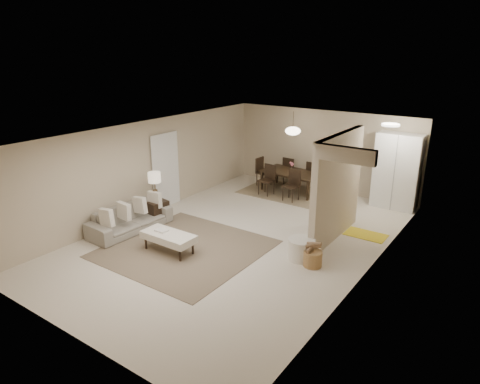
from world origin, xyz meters
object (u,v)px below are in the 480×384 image
Objects in this scene: sofa at (130,219)px; ottoman_bench at (169,237)px; pantry_cabinet at (397,171)px; dining_table at (291,182)px; round_pouf at (301,249)px; wicker_basket at (313,259)px; side_table at (157,211)px.

sofa is 1.61m from ottoman_bench.
dining_table is at bearing -171.54° from pantry_cabinet.
pantry_cabinet is at bearing 80.91° from round_pouf.
ottoman_bench is at bearing -87.95° from dining_table.
wicker_basket is at bearing 22.88° from ottoman_bench.
pantry_cabinet is 3.63× the size of round_pouf.
pantry_cabinet is 5.46× the size of wicker_basket.
round_pouf reaches higher than wicker_basket.
round_pouf is at bearing -72.86° from sofa.
dining_table is (1.72, 4.07, 0.05)m from side_table.
round_pouf is (4.11, 1.05, -0.08)m from sofa.
pantry_cabinet reaches higher than ottoman_bench.
round_pouf is 0.31× the size of dining_table.
round_pouf is at bearing 28.21° from ottoman_bench.
pantry_cabinet is 3.87× the size of side_table.
ottoman_bench is 3.18× the size of wicker_basket.
dining_table is (1.77, 4.90, 0.02)m from sofa.
pantry_cabinet is at bearing 43.57° from side_table.
sofa is at bearing -131.87° from pantry_cabinet.
wicker_basket is at bearing -23.36° from round_pouf.
dining_table reaches higher than side_table.
side_table is 4.42m from dining_table.
sofa is 4.25m from round_pouf.
pantry_cabinet is at bearing 12.68° from dining_table.
pantry_cabinet reaches higher than wicker_basket.
wicker_basket is (4.40, 0.07, -0.11)m from side_table.
sofa reaches higher than side_table.
side_table is 0.94× the size of round_pouf.
side_table reaches higher than wicker_basket.
ottoman_bench reaches higher than wicker_basket.
side_table reaches higher than round_pouf.
pantry_cabinet is at bearing 60.45° from ottoman_bench.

